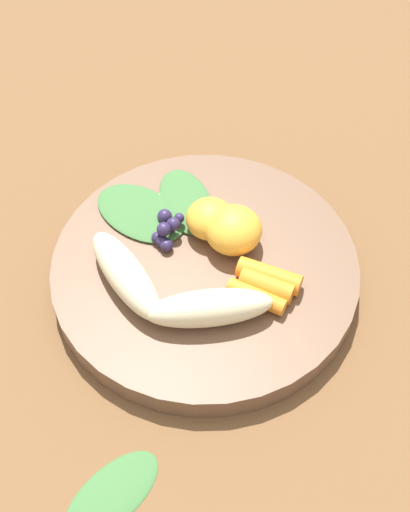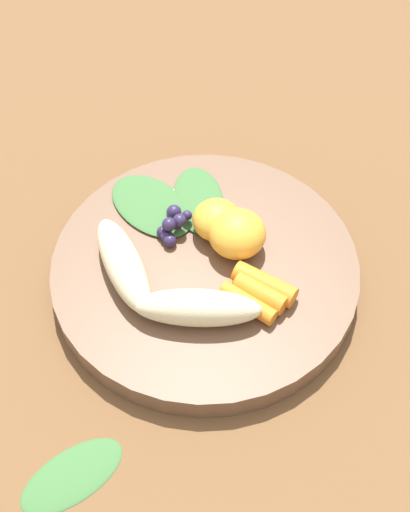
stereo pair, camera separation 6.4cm
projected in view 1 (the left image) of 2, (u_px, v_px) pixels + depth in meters
ground_plane at (205, 279)px, 0.67m from camera, size 2.40×2.40×0.00m
bowl at (205, 271)px, 0.66m from camera, size 0.29×0.29×0.03m
banana_peeled_left at (209, 308)px, 0.59m from camera, size 0.12×0.07×0.03m
banana_peeled_right at (126, 275)px, 0.62m from camera, size 0.04×0.11×0.03m
orange_segment_near at (210, 219)px, 0.66m from camera, size 0.05×0.05×0.04m
orange_segment_far at (233, 230)px, 0.64m from camera, size 0.05×0.05×0.04m
carrot_front at (256, 297)px, 0.61m from camera, size 0.04×0.05×0.02m
carrot_mid_left at (267, 285)px, 0.62m from camera, size 0.04×0.05×0.02m
carrot_mid_right at (269, 276)px, 0.62m from camera, size 0.05×0.06×0.02m
blueberry_pile at (166, 230)px, 0.66m from camera, size 0.04×0.05×0.02m
coconut_shred_patch at (164, 209)px, 0.69m from camera, size 0.04×0.04×0.00m
kale_leaf_left at (186, 201)px, 0.69m from camera, size 0.07×0.10×0.00m
kale_leaf_right at (140, 213)px, 0.68m from camera, size 0.10×0.12×0.00m
kale_leaf_stray at (112, 493)px, 0.54m from camera, size 0.10×0.07×0.01m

